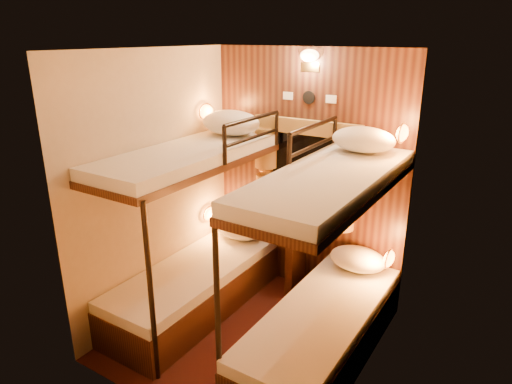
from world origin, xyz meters
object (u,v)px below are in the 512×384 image
Objects in this scene: bottle_left at (287,223)px; bottle_right at (296,227)px; bunk_left at (195,256)px; bunk_right at (323,297)px; table at (296,254)px.

bottle_right is at bearing -9.20° from bottle_left.
bottle_left is (0.56, 0.73, 0.20)m from bunk_left.
bunk_right is 1.02m from table.
bottle_left is at bearing 170.80° from bottle_right.
bottle_left is at bearing -151.00° from table.
bunk_right is at bearing -48.96° from bottle_right.
bunk_right reaches higher than bottle_left.
bottle_left is 1.16× the size of bottle_right.
table is (-0.65, 0.78, -0.14)m from bunk_right.
bottle_right is at bearing 46.69° from bunk_left.
bunk_left is 7.85× the size of bottle_left.
table is at bearing 129.67° from bunk_right.
bunk_left is 1.02m from table.
bunk_right is 0.96m from bottle_right.
bunk_left is at bearing -127.42° from bottle_left.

